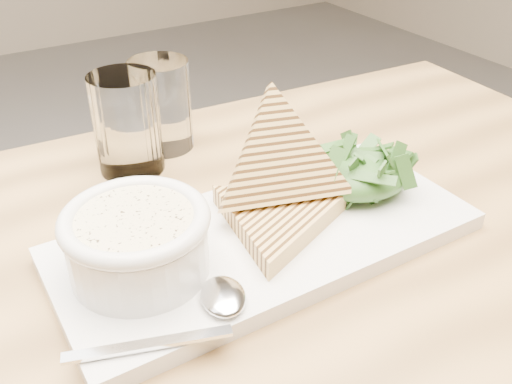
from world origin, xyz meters
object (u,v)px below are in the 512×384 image
glass_far (161,105)px  platter (267,238)px  table_top (230,316)px  glass_near (127,124)px  soup_bowl (139,249)px

glass_far → platter: bearing=-89.7°
table_top → glass_near: bearing=87.6°
platter → glass_far: glass_far is taller
table_top → soup_bowl: (-0.06, 0.06, 0.06)m
glass_near → glass_far: size_ratio=1.04×
platter → glass_far: (-0.00, 0.24, 0.05)m
platter → glass_near: 0.22m
glass_near → table_top: bearing=-92.4°
soup_bowl → glass_far: (0.12, 0.23, 0.01)m
soup_bowl → glass_near: (0.07, 0.20, 0.02)m
platter → glass_near: (-0.06, 0.21, 0.05)m
table_top → glass_near: 0.27m
platter → soup_bowl: (-0.12, 0.01, 0.03)m
table_top → platter: size_ratio=2.81×
table_top → glass_far: size_ratio=10.12×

